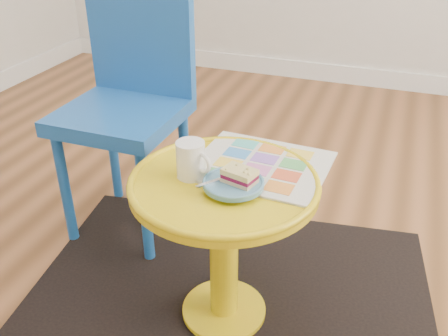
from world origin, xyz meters
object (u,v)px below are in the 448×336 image
(chair, at_px, (130,93))
(plate, at_px, (233,184))
(side_table, at_px, (224,223))
(newspaper, at_px, (261,165))
(mug, at_px, (191,159))

(chair, distance_m, plate, 0.69)
(side_table, bearing_deg, plate, -41.37)
(chair, xyz_separation_m, plate, (0.54, -0.43, -0.02))
(side_table, relative_size, plate, 3.22)
(side_table, relative_size, newspaper, 1.40)
(mug, distance_m, plate, 0.14)
(side_table, relative_size, chair, 0.56)
(side_table, xyz_separation_m, mug, (-0.09, -0.01, 0.19))
(chair, height_order, mug, chair)
(newspaper, bearing_deg, mug, -139.96)
(newspaper, xyz_separation_m, mug, (-0.16, -0.12, 0.05))
(newspaper, bearing_deg, side_table, -118.54)
(side_table, distance_m, chair, 0.67)
(newspaper, bearing_deg, chair, 157.23)
(plate, bearing_deg, mug, 168.48)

